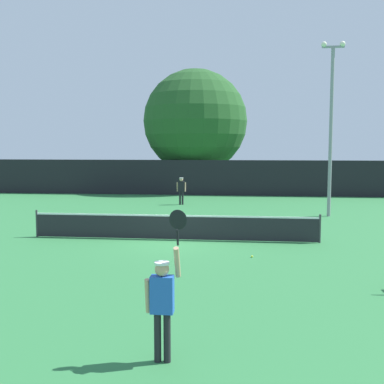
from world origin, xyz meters
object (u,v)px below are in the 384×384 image
large_tree (195,121)px  parked_car_near (124,178)px  light_pole (331,119)px  player_serving (163,296)px  player_receiving (181,188)px  tennis_ball (252,256)px

large_tree → parked_car_near: (-6.51, 2.67, -4.78)m
light_pole → large_tree: large_tree is taller
player_serving → player_receiving: (-2.55, 21.36, -0.11)m
player_serving → parked_car_near: size_ratio=0.58×
player_receiving → player_serving: bearing=96.8°
player_receiving → parked_car_near: size_ratio=0.38×
player_serving → tennis_ball: (1.59, 7.70, -1.09)m
tennis_ball → large_tree: 23.90m
light_pole → parked_car_near: bearing=133.0°
large_tree → parked_car_near: large_tree is taller
player_serving → light_pole: (5.63, 17.38, 3.84)m
player_serving → parked_car_near: bearing=105.4°
light_pole → player_serving: bearing=-108.0°
light_pole → large_tree: 15.58m
player_serving → light_pole: light_pole is taller
tennis_ball → light_pole: size_ratio=0.01×
player_receiving → tennis_ball: size_ratio=24.42×
light_pole → large_tree: size_ratio=0.91×
tennis_ball → large_tree: (-4.24, 22.87, 5.52)m
player_receiving → light_pole: (8.18, -3.98, 3.95)m
light_pole → large_tree: (-8.29, 13.18, 0.59)m
light_pole → parked_car_near: 22.09m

